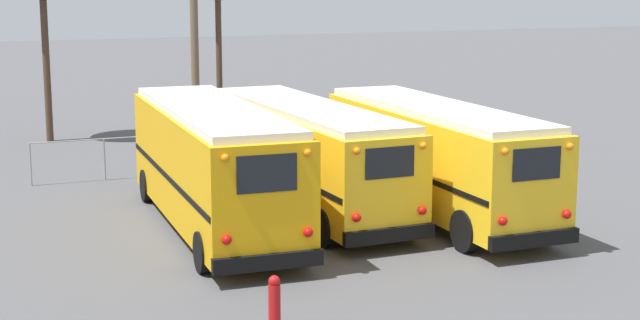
{
  "coord_description": "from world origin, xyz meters",
  "views": [
    {
      "loc": [
        -10.11,
        -25.08,
        6.77
      ],
      "look_at": [
        0.0,
        -0.13,
        1.65
      ],
      "focal_mm": 55.0,
      "sensor_mm": 36.0,
      "label": 1
    }
  ],
  "objects_px": {
    "school_bus_1": "(307,153)",
    "utility_pole": "(194,33)",
    "school_bus_2": "(435,155)",
    "school_bus_0": "(213,163)",
    "fire_hydrant": "(274,301)"
  },
  "relations": [
    {
      "from": "fire_hydrant",
      "to": "school_bus_0",
      "type": "bearing_deg",
      "value": 82.75
    },
    {
      "from": "school_bus_0",
      "to": "school_bus_2",
      "type": "distance_m",
      "value": 6.31
    },
    {
      "from": "school_bus_1",
      "to": "school_bus_0",
      "type": "bearing_deg",
      "value": -160.43
    },
    {
      "from": "fire_hydrant",
      "to": "school_bus_2",
      "type": "bearing_deg",
      "value": 43.34
    },
    {
      "from": "school_bus_0",
      "to": "utility_pole",
      "type": "distance_m",
      "value": 14.26
    },
    {
      "from": "school_bus_2",
      "to": "fire_hydrant",
      "type": "relative_size",
      "value": 9.85
    },
    {
      "from": "school_bus_1",
      "to": "utility_pole",
      "type": "height_order",
      "value": "utility_pole"
    },
    {
      "from": "school_bus_1",
      "to": "school_bus_2",
      "type": "height_order",
      "value": "school_bus_2"
    },
    {
      "from": "utility_pole",
      "to": "school_bus_0",
      "type": "bearing_deg",
      "value": -103.09
    },
    {
      "from": "school_bus_2",
      "to": "utility_pole",
      "type": "distance_m",
      "value": 15.06
    },
    {
      "from": "school_bus_2",
      "to": "utility_pole",
      "type": "xyz_separation_m",
      "value": [
        -3.08,
        14.49,
        2.69
      ]
    },
    {
      "from": "school_bus_1",
      "to": "utility_pole",
      "type": "relative_size",
      "value": 1.23
    },
    {
      "from": "utility_pole",
      "to": "school_bus_2",
      "type": "bearing_deg",
      "value": -78.0
    },
    {
      "from": "school_bus_1",
      "to": "school_bus_2",
      "type": "distance_m",
      "value": 3.69
    },
    {
      "from": "utility_pole",
      "to": "fire_hydrant",
      "type": "xyz_separation_m",
      "value": [
        -4.15,
        -21.32,
        -3.9
      ]
    }
  ]
}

